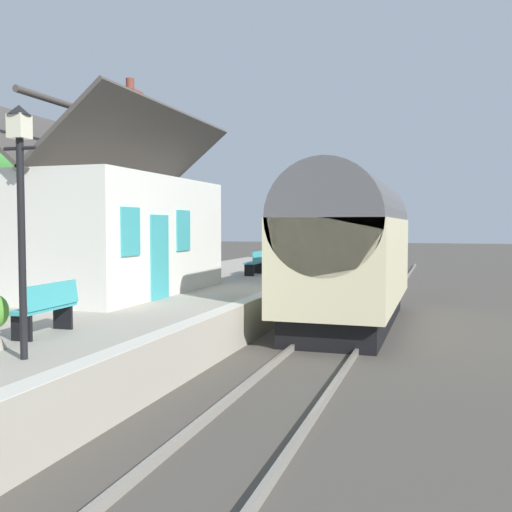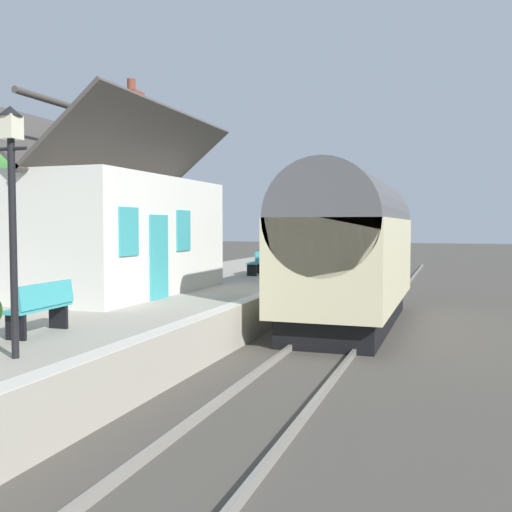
{
  "view_description": "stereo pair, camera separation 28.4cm",
  "coord_description": "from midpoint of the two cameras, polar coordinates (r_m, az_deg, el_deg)",
  "views": [
    {
      "loc": [
        -16.0,
        -3.34,
        2.82
      ],
      "look_at": [
        -0.91,
        1.5,
        1.98
      ],
      "focal_mm": 40.69,
      "sensor_mm": 36.0,
      "label": 1
    },
    {
      "loc": [
        -15.91,
        -3.61,
        2.82
      ],
      "look_at": [
        -0.91,
        1.5,
        1.98
      ],
      "focal_mm": 40.69,
      "sensor_mm": 36.0,
      "label": 2
    }
  ],
  "objects": [
    {
      "name": "bench_mid_platform",
      "position": [
        21.56,
        0.57,
        -0.6
      ],
      "size": [
        1.41,
        0.47,
        0.88
      ],
      "color": "teal",
      "rests_on": "platform"
    },
    {
      "name": "rail_near",
      "position": [
        16.3,
        12.09,
        -6.76
      ],
      "size": [
        52.0,
        0.08,
        0.14
      ],
      "primitive_type": "cube",
      "color": "gray",
      "rests_on": "ground"
    },
    {
      "name": "station_building",
      "position": [
        16.45,
        -13.68,
        2.47
      ],
      "size": [
        7.14,
        4.26,
        6.1
      ],
      "color": "silver",
      "rests_on": "platform"
    },
    {
      "name": "lamp_post_platform",
      "position": [
        8.57,
        -22.0,
        6.78
      ],
      "size": [
        0.32,
        0.5,
        3.46
      ],
      "color": "black",
      "rests_on": "platform"
    },
    {
      "name": "planter_bench_left",
      "position": [
        22.83,
        -6.63,
        -0.91
      ],
      "size": [
        0.82,
        0.32,
        0.59
      ],
      "color": "#9E5138",
      "rests_on": "platform"
    },
    {
      "name": "platform",
      "position": [
        17.87,
        -6.91,
        -4.49
      ],
      "size": [
        32.0,
        6.45,
        0.98
      ],
      "primitive_type": "cube",
      "color": "#A39B8C",
      "rests_on": "ground"
    },
    {
      "name": "rail_far",
      "position": [
        16.52,
        7.09,
        -6.59
      ],
      "size": [
        52.0,
        0.08,
        0.14
      ],
      "primitive_type": "cube",
      "color": "gray",
      "rests_on": "ground"
    },
    {
      "name": "station_sign_board",
      "position": [
        23.14,
        4.97,
        1.4
      ],
      "size": [
        0.96,
        0.06,
        1.57
      ],
      "color": "black",
      "rests_on": "platform"
    },
    {
      "name": "platform_edge_coping",
      "position": [
        16.72,
        2.54,
        -3.26
      ],
      "size": [
        32.0,
        0.36,
        0.02
      ],
      "primitive_type": "cube",
      "color": "beige",
      "rests_on": "platform"
    },
    {
      "name": "bench_by_lamp",
      "position": [
        27.53,
        5.11,
        0.18
      ],
      "size": [
        1.42,
        0.48,
        0.88
      ],
      "color": "teal",
      "rests_on": "platform"
    },
    {
      "name": "tree_far_left",
      "position": [
        32.8,
        -20.39,
        5.23
      ],
      "size": [
        3.22,
        3.28,
        6.29
      ],
      "color": "#4C3828",
      "rests_on": "ground"
    },
    {
      "name": "ground_plane",
      "position": [
        16.57,
        6.48,
        -6.8
      ],
      "size": [
        160.0,
        160.0,
        0.0
      ],
      "primitive_type": "plane",
      "color": "#4C473F"
    },
    {
      "name": "tree_mid_background",
      "position": [
        28.76,
        -16.17,
        6.53
      ],
      "size": [
        2.98,
        3.25,
        6.35
      ],
      "color": "#4C3828",
      "rests_on": "ground"
    },
    {
      "name": "bench_platform_end",
      "position": [
        10.4,
        -19.63,
        -4.67
      ],
      "size": [
        1.42,
        0.49,
        0.88
      ],
      "color": "teal",
      "rests_on": "platform"
    },
    {
      "name": "train",
      "position": [
        16.45,
        9.79,
        0.86
      ],
      "size": [
        8.21,
        2.73,
        4.32
      ],
      "color": "black",
      "rests_on": "ground"
    }
  ]
}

